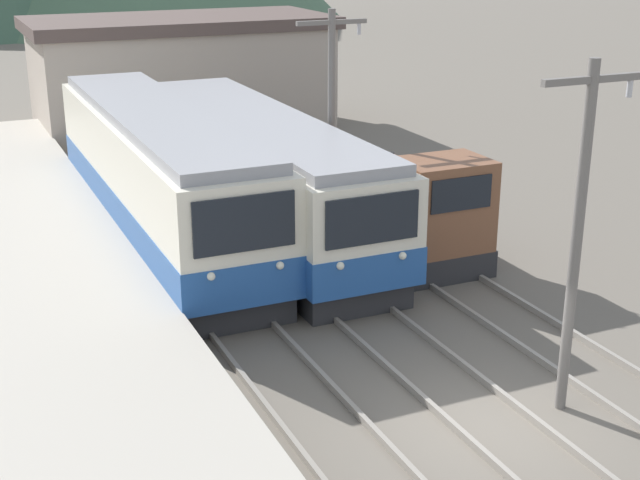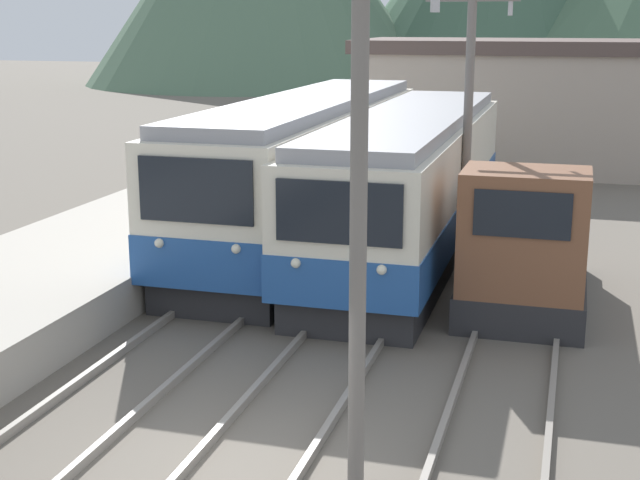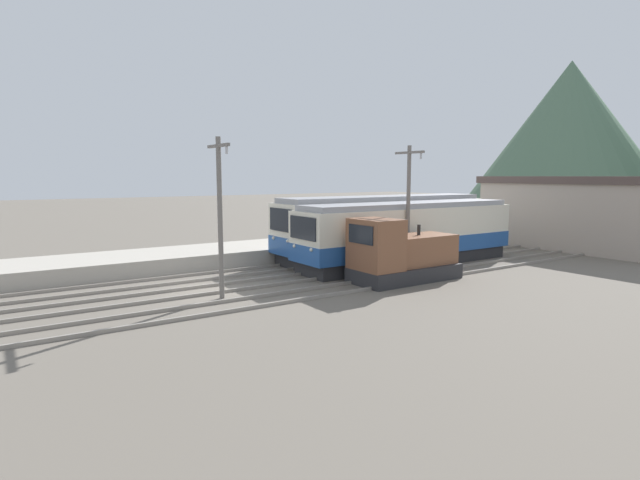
# 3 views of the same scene
# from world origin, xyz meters

# --- Properties ---
(ground_plane) EXTENTS (200.00, 200.00, 0.00)m
(ground_plane) POSITION_xyz_m (0.00, 0.00, 0.00)
(ground_plane) COLOR #665E54
(track_left) EXTENTS (1.54, 60.00, 0.14)m
(track_left) POSITION_xyz_m (-2.60, 0.00, 0.07)
(track_left) COLOR gray
(track_left) RESTS_ON ground
(track_center) EXTENTS (1.54, 60.00, 0.14)m
(track_center) POSITION_xyz_m (0.20, 0.00, 0.07)
(track_center) COLOR gray
(track_center) RESTS_ON ground
(commuter_train_left) EXTENTS (2.84, 14.52, 3.72)m
(commuter_train_left) POSITION_xyz_m (-2.60, 12.34, 1.73)
(commuter_train_left) COLOR #28282B
(commuter_train_left) RESTS_ON ground
(commuter_train_center) EXTENTS (2.84, 13.96, 3.47)m
(commuter_train_center) POSITION_xyz_m (0.20, 11.70, 1.62)
(commuter_train_center) COLOR #28282B
(commuter_train_center) RESTS_ON ground
(shunting_locomotive) EXTENTS (2.40, 5.38, 3.00)m
(shunting_locomotive) POSITION_xyz_m (3.20, 8.30, 1.21)
(shunting_locomotive) COLOR #28282B
(shunting_locomotive) RESTS_ON ground
(catenary_mast_near) EXTENTS (2.00, 0.20, 6.43)m
(catenary_mast_near) POSITION_xyz_m (1.71, -0.00, 3.53)
(catenary_mast_near) COLOR slate
(catenary_mast_near) RESTS_ON ground
(catenary_mast_mid) EXTENTS (2.00, 0.20, 6.43)m
(catenary_mast_mid) POSITION_xyz_m (1.71, 10.16, 3.53)
(catenary_mast_mid) COLOR slate
(catenary_mast_mid) RESTS_ON ground
(station_building) EXTENTS (12.60, 6.30, 4.89)m
(station_building) POSITION_xyz_m (1.93, 26.00, 2.47)
(station_building) COLOR #AD9E8E
(station_building) RESTS_ON ground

